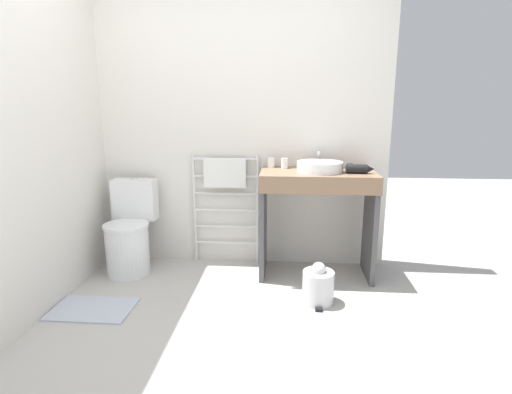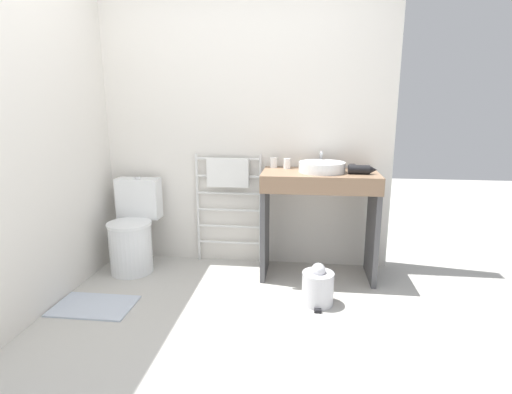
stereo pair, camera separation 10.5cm
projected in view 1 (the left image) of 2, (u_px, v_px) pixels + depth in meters
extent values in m
plane|color=#B2AFA8|center=(204.00, 361.00, 2.25)|extent=(12.00, 12.00, 0.00)
cube|color=silver|center=(237.00, 113.00, 3.47)|extent=(2.63, 0.12, 2.68)
cube|color=silver|center=(43.00, 116.00, 2.78)|extent=(0.12, 2.23, 2.68)
cylinder|color=white|center=(128.00, 250.00, 3.37)|extent=(0.36, 0.36, 0.42)
cylinder|color=white|center=(126.00, 225.00, 3.32)|extent=(0.37, 0.37, 0.02)
cube|color=white|center=(135.00, 199.00, 3.51)|extent=(0.38, 0.16, 0.36)
cylinder|color=silver|center=(134.00, 179.00, 3.47)|extent=(0.05, 0.05, 0.01)
cylinder|color=silver|center=(195.00, 209.00, 3.60)|extent=(0.02, 0.02, 0.99)
cylinder|color=silver|center=(258.00, 210.00, 3.55)|extent=(0.02, 0.02, 0.99)
cylinder|color=silver|center=(227.00, 243.00, 3.65)|extent=(0.57, 0.02, 0.02)
cylinder|color=silver|center=(226.00, 227.00, 3.61)|extent=(0.57, 0.02, 0.02)
cylinder|color=silver|center=(226.00, 210.00, 3.58)|extent=(0.57, 0.02, 0.02)
cylinder|color=silver|center=(226.00, 193.00, 3.54)|extent=(0.57, 0.02, 0.02)
cylinder|color=silver|center=(225.00, 176.00, 3.51)|extent=(0.57, 0.02, 0.02)
cylinder|color=silver|center=(225.00, 159.00, 3.47)|extent=(0.57, 0.02, 0.02)
cube|color=white|center=(225.00, 173.00, 3.47)|extent=(0.37, 0.04, 0.26)
cube|color=#84664C|center=(318.00, 174.00, 3.21)|extent=(0.92, 0.50, 0.03)
cube|color=#84664C|center=(320.00, 188.00, 2.99)|extent=(0.92, 0.02, 0.10)
cube|color=#4C4C4F|center=(263.00, 225.00, 3.35)|extent=(0.04, 0.43, 0.85)
cube|color=#4C4C4F|center=(370.00, 228.00, 3.28)|extent=(0.04, 0.43, 0.85)
cylinder|color=white|center=(320.00, 167.00, 3.19)|extent=(0.37, 0.37, 0.08)
cylinder|color=silver|center=(320.00, 162.00, 3.18)|extent=(0.30, 0.30, 0.01)
cylinder|color=silver|center=(318.00, 159.00, 3.39)|extent=(0.02, 0.02, 0.15)
cylinder|color=silver|center=(319.00, 153.00, 3.33)|extent=(0.02, 0.09, 0.02)
cylinder|color=white|center=(271.00, 162.00, 3.41)|extent=(0.06, 0.06, 0.09)
cylinder|color=white|center=(285.00, 163.00, 3.35)|extent=(0.06, 0.06, 0.09)
cylinder|color=black|center=(357.00, 169.00, 3.11)|extent=(0.16, 0.07, 0.07)
cone|color=black|center=(371.00, 169.00, 3.10)|extent=(0.06, 0.06, 0.06)
cube|color=black|center=(350.00, 167.00, 3.20)|extent=(0.04, 0.10, 0.05)
cylinder|color=silver|center=(318.00, 287.00, 2.89)|extent=(0.23, 0.23, 0.24)
sphere|color=silver|center=(319.00, 269.00, 2.86)|extent=(0.10, 0.10, 0.10)
cube|color=black|center=(319.00, 310.00, 2.79)|extent=(0.05, 0.04, 0.02)
cube|color=#B2BCCC|center=(93.00, 309.00, 2.81)|extent=(0.56, 0.36, 0.01)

